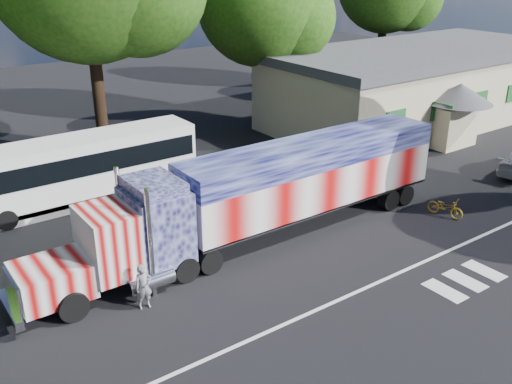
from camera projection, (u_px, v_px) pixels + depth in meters
ground at (300, 260)px, 22.67m from camera, size 100.00×100.00×0.00m
lane_markings at (402, 288)px, 20.77m from camera, size 30.00×2.67×0.01m
semi_truck at (268, 192)px, 23.64m from camera, size 19.37×3.06×4.13m
coach_bus at (85, 168)px, 27.58m from camera, size 10.98×2.56×3.19m
hall_building at (419, 84)px, 40.50m from camera, size 22.40×12.80×5.20m
woman at (143, 287)px, 19.32m from camera, size 0.63×0.45×1.64m
bicycle at (445, 207)px, 26.25m from camera, size 0.94×1.82×0.91m
tree_ne_a at (262, 3)px, 37.44m from camera, size 8.80×8.38×12.45m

